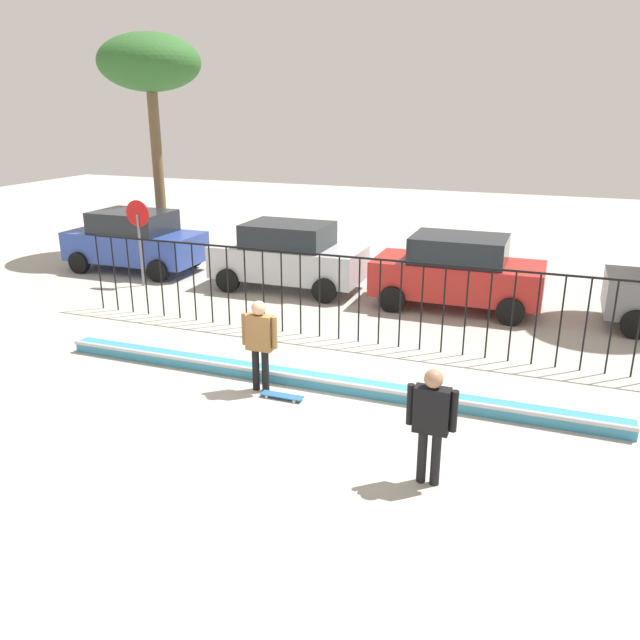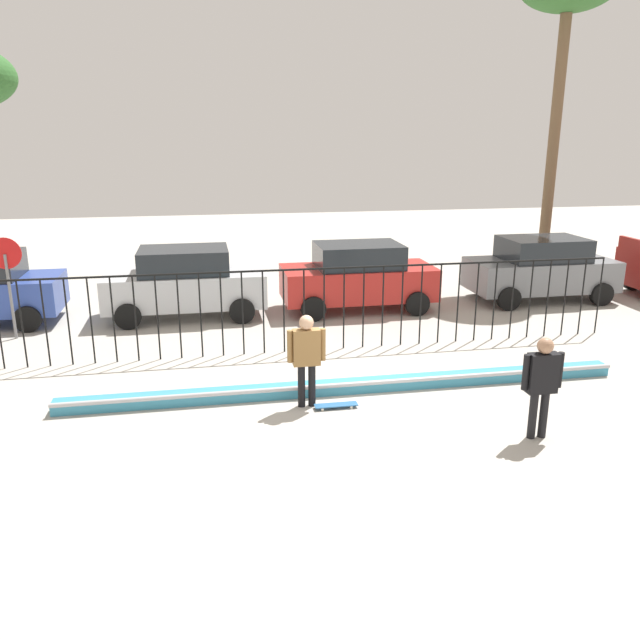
# 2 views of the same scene
# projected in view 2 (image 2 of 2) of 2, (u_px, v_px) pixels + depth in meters

# --- Properties ---
(ground_plane) EXTENTS (60.00, 60.00, 0.00)m
(ground_plane) POSITION_uv_depth(u_px,v_px,m) (355.00, 402.00, 11.91)
(ground_plane) COLOR #ADA89E
(bowl_coping_ledge) EXTENTS (11.00, 0.41, 0.27)m
(bowl_coping_ledge) POSITION_uv_depth(u_px,v_px,m) (349.00, 386.00, 12.35)
(bowl_coping_ledge) COLOR teal
(bowl_coping_ledge) RESTS_ON ground
(perimeter_fence) EXTENTS (14.04, 0.04, 1.95)m
(perimeter_fence) POSITION_uv_depth(u_px,v_px,m) (324.00, 300.00, 14.51)
(perimeter_fence) COLOR black
(perimeter_fence) RESTS_ON ground
(skateboarder) EXTENTS (0.71, 0.26, 1.75)m
(skateboarder) POSITION_uv_depth(u_px,v_px,m) (306.00, 352.00, 11.45)
(skateboarder) COLOR black
(skateboarder) RESTS_ON ground
(skateboard) EXTENTS (0.80, 0.20, 0.07)m
(skateboard) POSITION_uv_depth(u_px,v_px,m) (336.00, 405.00, 11.63)
(skateboard) COLOR #26598C
(skateboard) RESTS_ON ground
(camera_operator) EXTENTS (0.70, 0.26, 1.73)m
(camera_operator) POSITION_uv_depth(u_px,v_px,m) (542.00, 379.00, 10.23)
(camera_operator) COLOR black
(camera_operator) RESTS_ON ground
(parked_car_silver) EXTENTS (4.30, 2.12, 1.90)m
(parked_car_silver) POSITION_uv_depth(u_px,v_px,m) (185.00, 282.00, 17.27)
(parked_car_silver) COLOR #B7BABF
(parked_car_silver) RESTS_ON ground
(parked_car_red) EXTENTS (4.30, 2.12, 1.90)m
(parked_car_red) POSITION_uv_depth(u_px,v_px,m) (358.00, 276.00, 17.99)
(parked_car_red) COLOR #B2231E
(parked_car_red) RESTS_ON ground
(parked_car_gray) EXTENTS (4.30, 2.12, 1.90)m
(parked_car_gray) POSITION_uv_depth(u_px,v_px,m) (541.00, 268.00, 19.03)
(parked_car_gray) COLOR slate
(parked_car_gray) RESTS_ON ground
(stop_sign) EXTENTS (0.76, 0.07, 2.50)m
(stop_sign) POSITION_uv_depth(u_px,v_px,m) (8.00, 274.00, 15.20)
(stop_sign) COLOR slate
(stop_sign) RESTS_ON ground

